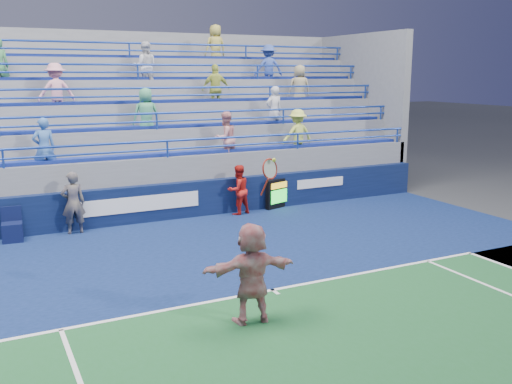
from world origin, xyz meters
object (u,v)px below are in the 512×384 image
ball_girl (238,190)px  tennis_player (252,273)px  serve_speed_board (282,193)px  judge_chair (12,231)px  line_judge (73,203)px

ball_girl → tennis_player: bearing=54.4°
serve_speed_board → judge_chair: bearing=-177.9°
tennis_player → judge_chair: bearing=115.5°
serve_speed_board → line_judge: bearing=-177.7°
serve_speed_board → line_judge: 6.64m
serve_speed_board → tennis_player: bearing=-122.4°
tennis_player → ball_girl: tennis_player is taller
tennis_player → line_judge: 7.48m
judge_chair → line_judge: line_judge is taller
tennis_player → ball_girl: (3.07, 7.26, -0.13)m
line_judge → ball_girl: bearing=179.7°
judge_chair → tennis_player: (3.44, -7.21, 0.62)m
judge_chair → ball_girl: size_ratio=0.58×
tennis_player → ball_girl: bearing=67.1°
judge_chair → ball_girl: (6.51, 0.05, 0.49)m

